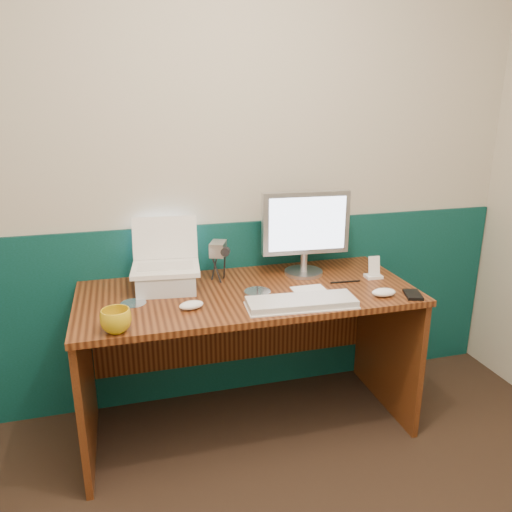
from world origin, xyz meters
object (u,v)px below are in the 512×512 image
object	(u,v)px
laptop	(164,244)
monitor	(305,232)
desk	(248,360)
camcorder	(218,259)
mug	(116,321)
keyboard	(301,303)

from	to	relation	value
laptop	monitor	world-z (taller)	monitor
desk	camcorder	bearing A→B (deg)	120.60
mug	keyboard	bearing A→B (deg)	3.74
monitor	desk	bearing A→B (deg)	-151.26
desk	laptop	distance (m)	0.72
laptop	monitor	bearing A→B (deg)	9.55
laptop	keyboard	bearing A→B (deg)	-26.53
desk	laptop	size ratio (longest dim) A/B	5.05
monitor	keyboard	distance (m)	0.48
laptop	keyboard	xyz separation A→B (m)	(0.56, -0.36, -0.21)
monitor	keyboard	xyz separation A→B (m)	(-0.16, -0.40, -0.21)
keyboard	camcorder	distance (m)	0.52
desk	keyboard	world-z (taller)	keyboard
mug	camcorder	xyz separation A→B (m)	(0.50, 0.47, 0.06)
desk	mug	bearing A→B (deg)	-154.25
desk	keyboard	xyz separation A→B (m)	(0.18, -0.24, 0.39)
mug	camcorder	distance (m)	0.69
keyboard	mug	size ratio (longest dim) A/B	3.97
camcorder	monitor	bearing A→B (deg)	19.76
camcorder	mug	bearing A→B (deg)	-114.42
monitor	keyboard	world-z (taller)	monitor
monitor	laptop	bearing A→B (deg)	-172.78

